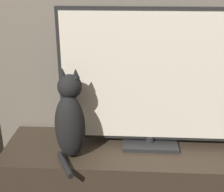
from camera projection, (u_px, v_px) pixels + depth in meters
tv_stand at (146, 185)px, 1.68m from camera, size 1.47×0.40×0.46m
tv at (153, 81)px, 1.50m from camera, size 0.91×0.17×0.70m
cat at (70, 120)px, 1.46m from camera, size 0.16×0.28×0.44m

